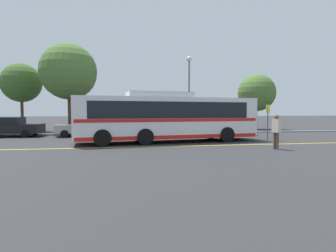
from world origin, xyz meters
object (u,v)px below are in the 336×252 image
at_px(transit_bus, 168,117).
at_px(parked_car_2, 140,127).
at_px(tree_2, 21,83).
at_px(pedestrian_0, 276,129).
at_px(street_lamp, 189,78).
at_px(tree_0, 257,93).
at_px(parked_car_0, 10,127).
at_px(parked_car_1, 83,127).
at_px(tree_1, 69,72).
at_px(bus_stop_sign, 268,118).
at_px(parked_car_3, 209,127).

height_order(transit_bus, parked_car_2, transit_bus).
bearing_deg(tree_2, pedestrian_0, -40.46).
bearing_deg(pedestrian_0, transit_bus, 30.79).
distance_m(street_lamp, tree_0, 9.37).
height_order(parked_car_0, parked_car_1, parked_car_0).
bearing_deg(tree_0, parked_car_0, -167.35).
distance_m(parked_car_1, tree_1, 6.27).
relative_size(parked_car_2, tree_2, 0.60).
relative_size(bus_stop_sign, tree_2, 0.37).
bearing_deg(tree_1, street_lamp, -4.77).
bearing_deg(parked_car_0, parked_car_2, 90.92).
relative_size(parked_car_3, tree_1, 0.57).
bearing_deg(tree_2, parked_car_0, -78.59).
height_order(parked_car_0, parked_car_3, parked_car_0).
distance_m(parked_car_2, pedestrian_0, 11.42).
height_order(parked_car_3, street_lamp, street_lamp).
height_order(tree_0, tree_2, tree_2).
bearing_deg(parked_car_2, pedestrian_0, 40.65).
relative_size(parked_car_0, parked_car_1, 1.20).
height_order(parked_car_0, tree_2, tree_2).
distance_m(parked_car_3, bus_stop_sign, 5.80).
bearing_deg(parked_car_1, tree_0, -75.21).
bearing_deg(tree_1, bus_stop_sign, -29.77).
bearing_deg(parked_car_2, transit_bus, 22.32).
bearing_deg(transit_bus, bus_stop_sign, 81.12).
bearing_deg(tree_0, bus_stop_sign, -114.03).
relative_size(parked_car_3, bus_stop_sign, 1.84).
distance_m(transit_bus, parked_car_1, 7.94).
height_order(parked_car_3, tree_1, tree_1).
xyz_separation_m(parked_car_3, pedestrian_0, (0.76, -9.20, 0.37)).
bearing_deg(street_lamp, tree_0, 21.13).
relative_size(parked_car_2, tree_0, 0.66).
relative_size(parked_car_0, parked_car_2, 1.19).
distance_m(parked_car_1, bus_stop_sign, 14.19).
bearing_deg(parked_car_1, street_lamp, -78.14).
bearing_deg(parked_car_2, street_lamp, 122.07).
bearing_deg(tree_2, bus_stop_sign, -29.59).
relative_size(pedestrian_0, bus_stop_sign, 0.73).
bearing_deg(parked_car_1, tree_1, 23.00).
bearing_deg(tree_1, transit_bus, -46.58).
height_order(parked_car_1, parked_car_3, parked_car_1).
height_order(parked_car_1, bus_stop_sign, bus_stop_sign).
distance_m(transit_bus, bus_stop_sign, 7.04).
bearing_deg(transit_bus, street_lamp, 149.03).
xyz_separation_m(parked_car_0, parked_car_2, (10.29, -0.54, -0.08)).
xyz_separation_m(parked_car_1, tree_0, (18.13, 5.91, 3.39)).
bearing_deg(bus_stop_sign, parked_car_2, -127.98).
height_order(transit_bus, tree_2, tree_2).
bearing_deg(parked_car_0, tree_0, 106.56).
xyz_separation_m(transit_bus, pedestrian_0, (5.16, -4.30, -0.61)).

